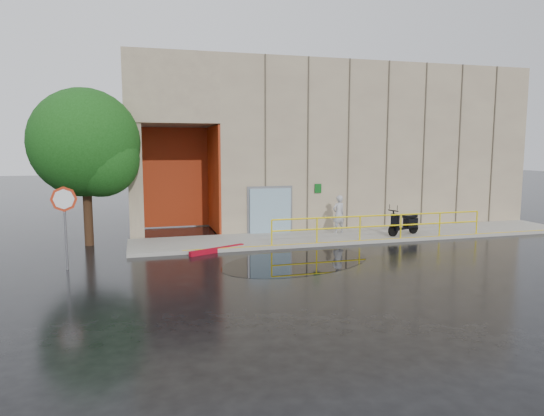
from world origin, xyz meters
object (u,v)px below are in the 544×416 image
Objects in this scene: stop_sign at (64,210)px; person at (339,214)px; red_curb at (217,250)px; tree_near at (89,147)px; scooter at (404,217)px.

person is at bearing 34.92° from stop_sign.
person is 11.48m from stop_sign.
red_curb is (-5.82, -1.91, -0.91)m from person.
stop_sign is 5.65m from red_curb.
tree_near reaches higher than stop_sign.
scooter is 13.72m from stop_sign.
red_curb is (5.16, 1.30, -1.89)m from stop_sign.
person is at bearing 136.83° from scooter.
scooter is at bearing 26.77° from stop_sign.
tree_near reaches higher than person.
person is 10.94m from tree_near.
tree_near is at bearing 154.43° from scooter.
scooter is 8.44m from red_curb.
stop_sign is 4.47m from tree_near.
scooter is at bearing 4.33° from red_curb.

